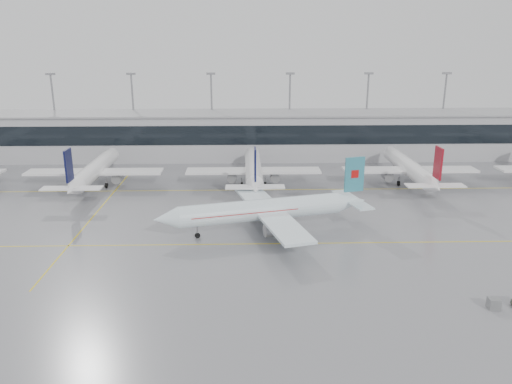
{
  "coord_description": "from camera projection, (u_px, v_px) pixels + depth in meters",
  "views": [
    {
      "loc": [
        -2.28,
        -73.59,
        31.05
      ],
      "look_at": [
        0.0,
        12.0,
        5.0
      ],
      "focal_mm": 35.0,
      "sensor_mm": 36.0,
      "label": 1
    }
  ],
  "objects": [
    {
      "name": "air_canada_jet",
      "position": [
        268.0,
        210.0,
        83.96
      ],
      "size": [
        36.96,
        30.25,
        11.84
      ],
      "rotation": [
        0.0,
        0.0,
        3.4
      ],
      "color": "white",
      "rests_on": "ground"
    },
    {
      "name": "taxi_line_main",
      "position": [
        258.0,
        244.0,
        79.47
      ],
      "size": [
        120.0,
        0.25,
        0.01
      ],
      "primitive_type": "cube",
      "color": "yellow",
      "rests_on": "ground"
    },
    {
      "name": "terminal",
      "position": [
        251.0,
        136.0,
        137.02
      ],
      "size": [
        180.0,
        15.0,
        12.0
      ],
      "primitive_type": "cube",
      "color": "#A6A6AA",
      "rests_on": "ground"
    },
    {
      "name": "parked_jet_b",
      "position": [
        95.0,
        170.0,
        109.72
      ],
      "size": [
        29.64,
        36.96,
        11.72
      ],
      "rotation": [
        0.0,
        0.0,
        1.57
      ],
      "color": "white",
      "rests_on": "ground"
    },
    {
      "name": "taxi_line_cross",
      "position": [
        95.0,
        214.0,
        93.05
      ],
      "size": [
        0.25,
        60.0,
        0.01
      ],
      "primitive_type": "cube",
      "color": "yellow",
      "rests_on": "ground"
    },
    {
      "name": "ground",
      "position": [
        258.0,
        244.0,
        79.47
      ],
      "size": [
        320.0,
        320.0,
        0.0
      ],
      "primitive_type": "plane",
      "color": "gray",
      "rests_on": "ground"
    },
    {
      "name": "parked_jet_d",
      "position": [
        410.0,
        168.0,
        111.51
      ],
      "size": [
        29.64,
        36.96,
        11.72
      ],
      "rotation": [
        0.0,
        0.0,
        1.57
      ],
      "color": "white",
      "rests_on": "ground"
    },
    {
      "name": "gse_unit",
      "position": [
        494.0,
        304.0,
        60.07
      ],
      "size": [
        1.44,
        1.35,
        1.36
      ],
      "primitive_type": "cube",
      "rotation": [
        0.0,
        0.0,
        -0.06
      ],
      "color": "slate",
      "rests_on": "ground"
    },
    {
      "name": "terminal_roof",
      "position": [
        251.0,
        113.0,
        135.22
      ],
      "size": [
        182.0,
        16.0,
        0.4
      ],
      "primitive_type": "cube",
      "color": "gray",
      "rests_on": "ground"
    },
    {
      "name": "taxi_line_north",
      "position": [
        254.0,
        190.0,
        108.16
      ],
      "size": [
        120.0,
        0.25,
        0.01
      ],
      "primitive_type": "cube",
      "color": "yellow",
      "rests_on": "ground"
    },
    {
      "name": "light_masts",
      "position": [
        251.0,
        106.0,
        140.62
      ],
      "size": [
        156.4,
        1.0,
        22.6
      ],
      "color": "gray",
      "rests_on": "ground"
    },
    {
      "name": "parked_jet_c",
      "position": [
        253.0,
        169.0,
        110.61
      ],
      "size": [
        29.64,
        36.96,
        11.72
      ],
      "rotation": [
        0.0,
        0.0,
        1.57
      ],
      "color": "white",
      "rests_on": "ground"
    },
    {
      "name": "terminal_glass",
      "position": [
        252.0,
        135.0,
        129.37
      ],
      "size": [
        180.0,
        0.2,
        5.0
      ],
      "primitive_type": "cube",
      "color": "black",
      "rests_on": "ground"
    }
  ]
}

